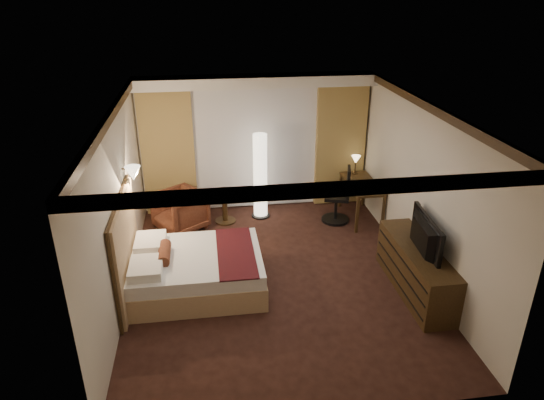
{
  "coord_description": "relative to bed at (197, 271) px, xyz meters",
  "views": [
    {
      "loc": [
        -0.98,
        -6.42,
        4.27
      ],
      "look_at": [
        0.0,
        0.4,
        1.15
      ],
      "focal_mm": 32.0,
      "sensor_mm": 36.0,
      "label": 1
    }
  ],
  "objects": [
    {
      "name": "curtain_right_drape",
      "position": [
        2.91,
        2.74,
        0.96
      ],
      "size": [
        1.0,
        0.14,
        2.45
      ],
      "primitive_type": "cube",
      "color": "#9F8848",
      "rests_on": "back_wall"
    },
    {
      "name": "bed",
      "position": [
        0.0,
        0.0,
        0.0
      ],
      "size": [
        1.96,
        1.53,
        0.57
      ],
      "primitive_type": null,
      "color": "white",
      "rests_on": "floor"
    },
    {
      "name": "back_wall",
      "position": [
        1.21,
        2.88,
        1.06
      ],
      "size": [
        4.5,
        0.02,
        2.7
      ],
      "primitive_type": "cube",
      "color": "beige",
      "rests_on": "floor"
    },
    {
      "name": "floor",
      "position": [
        1.21,
        0.13,
        -0.29
      ],
      "size": [
        4.5,
        5.5,
        0.01
      ],
      "primitive_type": "cube",
      "color": "black",
      "rests_on": "ground"
    },
    {
      "name": "curtain_left_drape",
      "position": [
        -0.49,
        2.74,
        0.96
      ],
      "size": [
        1.0,
        0.14,
        2.45
      ],
      "primitive_type": "cube",
      "color": "#9F8848",
      "rests_on": "back_wall"
    },
    {
      "name": "wall_sconce",
      "position": [
        -0.88,
        0.76,
        1.33
      ],
      "size": [
        0.24,
        0.24,
        0.24
      ],
      "primitive_type": null,
      "color": "white",
      "rests_on": "left_wall"
    },
    {
      "name": "curtain_sheer",
      "position": [
        1.21,
        2.8,
        0.96
      ],
      "size": [
        2.48,
        0.04,
        2.45
      ],
      "primitive_type": "cube",
      "color": "silver",
      "rests_on": "back_wall"
    },
    {
      "name": "desk",
      "position": [
        3.16,
        1.95,
        0.09
      ],
      "size": [
        0.55,
        1.26,
        0.75
      ],
      "primitive_type": null,
      "color": "black",
      "rests_on": "floor"
    },
    {
      "name": "ceiling",
      "position": [
        1.21,
        0.13,
        2.41
      ],
      "size": [
        4.5,
        5.5,
        0.01
      ],
      "primitive_type": "cube",
      "color": "white",
      "rests_on": "back_wall"
    },
    {
      "name": "side_table",
      "position": [
        0.53,
        2.17,
        0.02
      ],
      "size": [
        0.55,
        0.55,
        0.61
      ],
      "primitive_type": null,
      "color": "black",
      "rests_on": "floor"
    },
    {
      "name": "soffit",
      "position": [
        1.21,
        2.63,
        2.31
      ],
      "size": [
        4.5,
        0.5,
        0.2
      ],
      "primitive_type": "cube",
      "color": "white",
      "rests_on": "ceiling"
    },
    {
      "name": "left_wall",
      "position": [
        -1.04,
        0.13,
        1.06
      ],
      "size": [
        0.02,
        5.5,
        2.7
      ],
      "primitive_type": "cube",
      "color": "beige",
      "rests_on": "floor"
    },
    {
      "name": "dresser",
      "position": [
        3.21,
        -0.55,
        0.08
      ],
      "size": [
        0.5,
        1.89,
        0.74
      ],
      "primitive_type": null,
      "color": "black",
      "rests_on": "floor"
    },
    {
      "name": "desk_lamp",
      "position": [
        3.16,
        2.43,
        0.63
      ],
      "size": [
        0.18,
        0.18,
        0.34
      ],
      "primitive_type": null,
      "color": "#FFD899",
      "rests_on": "desk"
    },
    {
      "name": "television",
      "position": [
        3.18,
        -0.55,
        0.77
      ],
      "size": [
        0.73,
        1.16,
        0.15
      ],
      "primitive_type": "imported",
      "rotation": [
        0.0,
        0.0,
        1.49
      ],
      "color": "black",
      "rests_on": "dresser"
    },
    {
      "name": "floor_lamp",
      "position": [
        1.24,
        2.31,
        0.56
      ],
      "size": [
        0.36,
        0.36,
        1.7
      ],
      "primitive_type": null,
      "color": "white",
      "rests_on": "floor"
    },
    {
      "name": "crown_molding",
      "position": [
        1.21,
        0.13,
        2.35
      ],
      "size": [
        4.5,
        5.5,
        0.12
      ],
      "primitive_type": null,
      "color": "black",
      "rests_on": "ceiling"
    },
    {
      "name": "headboard",
      "position": [
        -0.99,
        -0.0,
        0.46
      ],
      "size": [
        0.12,
        1.83,
        1.5
      ],
      "primitive_type": null,
      "color": "tan",
      "rests_on": "floor"
    },
    {
      "name": "right_wall",
      "position": [
        3.46,
        0.13,
        1.06
      ],
      "size": [
        0.02,
        5.5,
        2.7
      ],
      "primitive_type": "cube",
      "color": "beige",
      "rests_on": "floor"
    },
    {
      "name": "armchair",
      "position": [
        -0.31,
        1.97,
        0.12
      ],
      "size": [
        1.07,
        1.08,
        0.82
      ],
      "primitive_type": "imported",
      "rotation": [
        0.0,
        0.0,
        -0.94
      ],
      "color": "#4A2416",
      "rests_on": "floor"
    },
    {
      "name": "office_chair",
      "position": [
        2.66,
        1.9,
        0.27
      ],
      "size": [
        0.65,
        0.65,
        1.11
      ],
      "primitive_type": null,
      "rotation": [
        0.0,
        0.0,
        -0.26
      ],
      "color": "black",
      "rests_on": "floor"
    }
  ]
}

